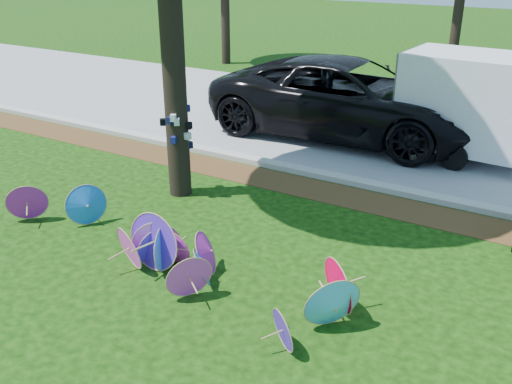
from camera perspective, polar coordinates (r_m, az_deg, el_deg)
ground at (r=8.59m, az=-9.90°, el=-9.43°), size 90.00×90.00×0.00m
mulch_strip at (r=11.91m, az=4.12°, el=0.65°), size 90.00×1.00×0.01m
curb at (r=12.48m, az=5.59°, el=1.95°), size 90.00×0.30×0.12m
street at (r=16.15m, az=12.04°, el=6.37°), size 90.00×8.00×0.01m
parasol_pile at (r=8.72m, az=-7.82°, el=-5.82°), size 6.80×1.83×0.95m
black_van at (r=15.02m, az=9.31°, el=9.19°), size 7.19×3.48×1.97m
cargo_trailer at (r=13.98m, az=20.90°, el=8.46°), size 3.12×2.08×2.71m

